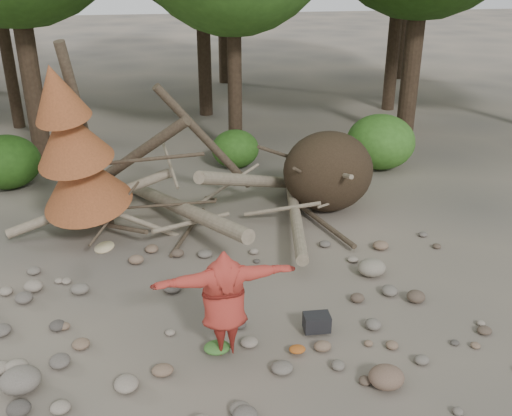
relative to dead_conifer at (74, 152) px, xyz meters
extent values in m
plane|color=#514C44|center=(3.12, -3.37, -2.11)|extent=(120.00, 120.00, 0.00)
ellipsoid|color=#332619|center=(5.72, 0.93, -1.12)|extent=(2.20, 1.87, 1.98)
cylinder|color=gray|center=(2.12, 0.33, -1.56)|extent=(2.61, 5.11, 1.08)
cylinder|color=gray|center=(3.92, 0.83, -1.21)|extent=(3.18, 3.71, 1.90)
cylinder|color=brown|center=(0.92, 1.23, -0.71)|extent=(3.08, 1.91, 2.49)
cylinder|color=gray|center=(4.72, 0.13, -1.76)|extent=(1.13, 4.98, 0.43)
cylinder|color=brown|center=(2.82, 1.43, -0.31)|extent=(2.39, 1.03, 2.89)
cylinder|color=gray|center=(0.12, 0.63, -1.41)|extent=(3.71, 0.86, 1.20)
cylinder|color=#4C3F30|center=(0.62, 0.13, -1.81)|extent=(1.52, 1.70, 0.49)
cylinder|color=gray|center=(3.32, 1.03, -1.31)|extent=(1.57, 0.85, 0.69)
cylinder|color=#4C3F30|center=(4.92, 1.53, -0.91)|extent=(1.92, 1.25, 1.10)
cylinder|color=gray|center=(1.92, 0.83, -0.61)|extent=(0.37, 1.42, 0.85)
cylinder|color=#4C3F30|center=(5.32, -0.17, -1.96)|extent=(0.79, 2.54, 0.12)
cylinder|color=gray|center=(2.32, -0.27, -1.66)|extent=(1.78, 1.11, 0.29)
cylinder|color=#4C3F30|center=(0.22, 0.43, 0.09)|extent=(0.67, 1.13, 4.35)
cone|color=brown|center=(0.06, 0.12, -0.61)|extent=(2.06, 2.13, 1.86)
cone|color=brown|center=(-0.05, -0.09, 0.39)|extent=(1.71, 1.78, 1.65)
cone|color=brown|center=(-0.14, -0.28, 1.29)|extent=(1.23, 1.30, 1.41)
cylinder|color=#38281C|center=(-1.88, 6.13, 2.37)|extent=(0.56, 0.56, 8.96)
cylinder|color=#38281C|center=(4.12, 5.83, 1.46)|extent=(0.44, 0.44, 7.14)
cylinder|color=#38281C|center=(-3.38, 10.13, 1.67)|extent=(0.42, 0.42, 7.56)
cylinder|color=#38281C|center=(3.62, 10.83, 2.16)|extent=(0.52, 0.52, 8.54)
cylinder|color=#38281C|center=(11.12, 10.43, 1.95)|extent=(0.50, 0.50, 8.12)
ellipsoid|color=#244D14|center=(-2.38, 3.83, -1.39)|extent=(1.80, 1.80, 1.44)
ellipsoid|color=#30621C|center=(3.92, 4.43, -1.55)|extent=(1.40, 1.40, 1.12)
ellipsoid|color=#3B7424|center=(8.12, 3.63, -1.31)|extent=(2.00, 2.00, 1.60)
imported|color=#A42E25|center=(2.55, -4.31, -1.15)|extent=(2.21, 0.77, 1.77)
cylinder|color=tan|center=(0.82, -3.73, -0.36)|extent=(0.35, 0.36, 0.11)
cube|color=black|center=(4.11, -4.01, -1.97)|extent=(0.45, 0.31, 0.29)
ellipsoid|color=#3B6E2C|center=(2.42, -4.30, -2.03)|extent=(0.42, 0.35, 0.16)
ellipsoid|color=#9E4E1B|center=(3.66, -4.52, -2.06)|extent=(0.27, 0.22, 0.10)
ellipsoid|color=#6F675D|center=(-0.46, -4.63, -1.93)|extent=(0.59, 0.53, 0.35)
ellipsoid|color=brown|center=(4.77, -5.44, -1.95)|extent=(0.53, 0.47, 0.32)
ellipsoid|color=gray|center=(5.68, -2.37, -1.94)|extent=(0.56, 0.50, 0.33)
camera|label=1|loc=(1.78, -11.62, 3.63)|focal=40.00mm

